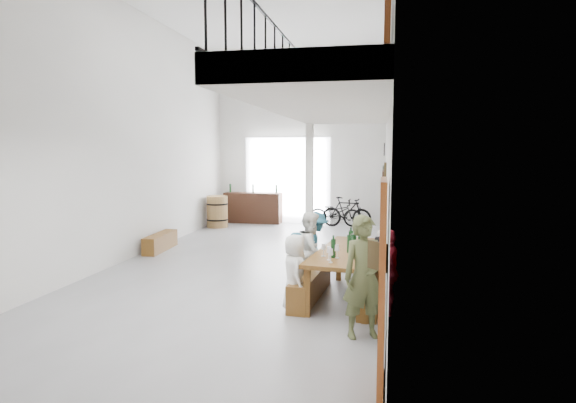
% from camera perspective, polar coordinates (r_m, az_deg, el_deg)
% --- Properties ---
extents(floor, '(12.00, 12.00, 0.00)m').
position_cam_1_polar(floor, '(10.22, -4.39, -7.39)').
color(floor, slate).
rests_on(floor, ground).
extents(room_walls, '(12.00, 12.00, 12.00)m').
position_cam_1_polar(room_walls, '(10.01, -4.56, 12.82)').
color(room_walls, silver).
rests_on(room_walls, ground).
extents(gateway_portal, '(2.80, 0.08, 2.80)m').
position_cam_1_polar(gateway_portal, '(15.84, -0.04, 2.53)').
color(gateway_portal, white).
rests_on(gateway_portal, ground).
extents(right_wall_decor, '(0.07, 8.28, 5.07)m').
position_cam_1_polar(right_wall_decor, '(7.73, 11.26, 1.26)').
color(right_wall_decor, brown).
rests_on(right_wall_decor, ground).
extents(balcony, '(1.52, 5.62, 4.00)m').
position_cam_1_polar(balcony, '(6.51, 4.99, 11.24)').
color(balcony, white).
rests_on(balcony, ground).
extents(tasting_table, '(1.28, 2.50, 0.79)m').
position_cam_1_polar(tasting_table, '(7.78, 7.39, -6.37)').
color(tasting_table, brown).
rests_on(tasting_table, ground).
extents(bench_inner, '(0.45, 1.89, 0.43)m').
position_cam_1_polar(bench_inner, '(7.88, 2.68, -9.83)').
color(bench_inner, brown).
rests_on(bench_inner, ground).
extents(bench_wall, '(0.42, 2.20, 0.50)m').
position_cam_1_polar(bench_wall, '(7.86, 10.07, -9.69)').
color(bench_wall, brown).
rests_on(bench_wall, ground).
extents(tableware, '(0.65, 1.88, 0.35)m').
position_cam_1_polar(tableware, '(7.60, 7.09, -4.92)').
color(tableware, black).
rests_on(tableware, tasting_table).
extents(side_bench, '(0.39, 1.44, 0.40)m').
position_cam_1_polar(side_bench, '(11.90, -14.89, -4.67)').
color(side_bench, brown).
rests_on(side_bench, ground).
extents(oak_barrel, '(0.66, 0.66, 0.97)m').
position_cam_1_polar(oak_barrel, '(15.08, -8.38, -1.19)').
color(oak_barrel, olive).
rests_on(oak_barrel, ground).
extents(serving_counter, '(1.89, 0.56, 0.99)m').
position_cam_1_polar(serving_counter, '(15.90, -4.18, -0.74)').
color(serving_counter, '#3C1F13').
rests_on(serving_counter, ground).
extents(counter_bottles, '(1.64, 0.10, 0.28)m').
position_cam_1_polar(counter_bottles, '(15.87, -4.16, 1.55)').
color(counter_bottles, black).
rests_on(counter_bottles, serving_counter).
extents(guest_left_a, '(0.52, 0.65, 1.15)m').
position_cam_1_polar(guest_left_a, '(7.18, 0.79, -8.45)').
color(guest_left_a, white).
rests_on(guest_left_a, ground).
extents(guest_left_b, '(0.40, 0.47, 1.09)m').
position_cam_1_polar(guest_left_b, '(7.72, 1.13, -7.64)').
color(guest_left_b, '#26647F').
rests_on(guest_left_b, ground).
extents(guest_left_c, '(0.55, 0.68, 1.35)m').
position_cam_1_polar(guest_left_c, '(8.23, 2.78, -5.87)').
color(guest_left_c, white).
rests_on(guest_left_c, ground).
extents(guest_left_d, '(0.61, 0.89, 1.27)m').
position_cam_1_polar(guest_left_d, '(8.76, 3.30, -5.38)').
color(guest_left_d, '#26647F').
rests_on(guest_left_d, ground).
extents(guest_right_a, '(0.39, 0.76, 1.25)m').
position_cam_1_polar(guest_right_a, '(7.20, 11.83, -8.14)').
color(guest_right_a, '#B31E34').
rests_on(guest_right_a, ground).
extents(guest_right_b, '(0.52, 1.01, 1.04)m').
position_cam_1_polar(guest_right_b, '(7.86, 11.01, -7.70)').
color(guest_right_b, black).
rests_on(guest_right_b, ground).
extents(guest_right_c, '(0.36, 0.52, 1.02)m').
position_cam_1_polar(guest_right_c, '(8.53, 11.27, -6.68)').
color(guest_right_c, white).
rests_on(guest_right_c, ground).
extents(host_standing, '(0.67, 0.56, 1.57)m').
position_cam_1_polar(host_standing, '(6.22, 9.04, -8.81)').
color(host_standing, '#4B522E').
rests_on(host_standing, ground).
extents(potted_plant, '(0.43, 0.39, 0.40)m').
position_cam_1_polar(potted_plant, '(10.29, 9.69, -6.23)').
color(potted_plant, '#1C481D').
rests_on(potted_plant, ground).
extents(bicycle_near, '(1.65, 0.61, 0.86)m').
position_cam_1_polar(bicycle_near, '(15.18, 5.61, -1.32)').
color(bicycle_near, black).
rests_on(bicycle_near, ground).
extents(bicycle_far, '(1.64, 0.79, 0.95)m').
position_cam_1_polar(bicycle_far, '(14.96, 6.96, -1.28)').
color(bicycle_far, black).
rests_on(bicycle_far, ground).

